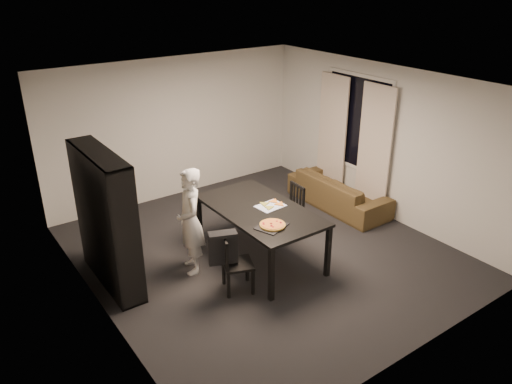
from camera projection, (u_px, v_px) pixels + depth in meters
room at (264, 174)px, 7.14m from camera, size 5.01×5.51×2.61m
window_pane at (357, 122)px, 8.82m from camera, size 0.02×1.40×1.60m
window_frame at (357, 122)px, 8.82m from camera, size 0.03×1.52×1.72m
curtain_left at (374, 150)px, 8.54m from camera, size 0.03×0.70×2.25m
curtain_right at (332, 135)px, 9.31m from camera, size 0.03×0.70×2.25m
bookshelf at (106, 220)px, 6.59m from camera, size 0.35×1.50×1.90m
dining_table at (260, 213)px, 7.22m from camera, size 1.10×1.98×0.82m
chair_left at (232, 260)px, 6.58m from camera, size 0.50×0.50×0.83m
chair_right at (292, 206)px, 8.07m from camera, size 0.41×0.41×0.83m
draped_jacket at (223, 247)px, 6.47m from camera, size 0.40×0.28×0.46m
person at (190, 221)px, 6.93m from camera, size 0.52×0.65×1.55m
baking_tray at (272, 226)px, 6.68m from camera, size 0.48×0.44×0.01m
pepperoni_pizza at (273, 225)px, 6.68m from camera, size 0.35×0.35×0.03m
kitchen_towel at (270, 206)px, 7.26m from camera, size 0.43×0.34×0.01m
pizza_slices at (272, 204)px, 7.29m from camera, size 0.38×0.32×0.01m
sofa at (339, 192)px, 9.04m from camera, size 0.78×1.99×0.58m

